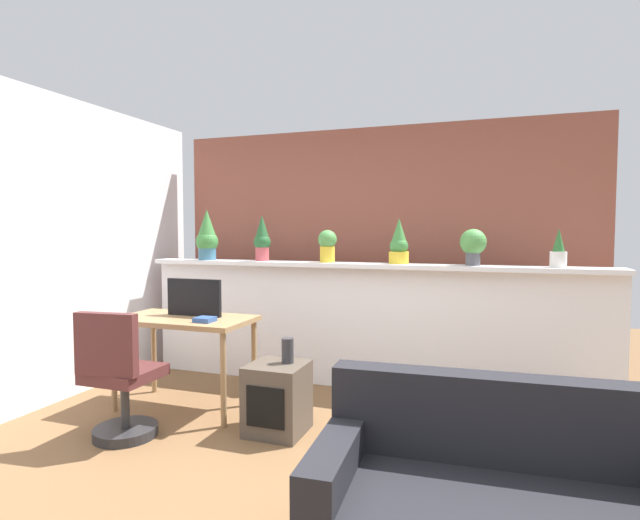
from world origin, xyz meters
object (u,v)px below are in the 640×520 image
at_px(potted_plant_0, 207,236).
at_px(potted_plant_3, 399,244).
at_px(potted_plant_1, 262,239).
at_px(potted_plant_2, 327,245).
at_px(office_chair, 120,385).
at_px(desk, 185,327).
at_px(side_cube_shelf, 277,398).
at_px(book_on_desk, 205,320).
at_px(couch, 506,519).
at_px(tv_monitor, 194,297).
at_px(vase_on_shelf, 288,351).
at_px(potted_plant_4, 473,244).
at_px(potted_plant_5, 558,251).

xyz_separation_m(potted_plant_0, potted_plant_3, (1.93, 0.06, -0.06)).
distance_m(potted_plant_1, potted_plant_2, 0.68).
bearing_deg(office_chair, desk, 84.91).
distance_m(potted_plant_1, side_cube_shelf, 1.79).
height_order(potted_plant_1, book_on_desk, potted_plant_1).
bearing_deg(office_chair, potted_plant_3, 46.10).
relative_size(office_chair, couch, 0.57).
bearing_deg(potted_plant_3, tv_monitor, -148.77).
xyz_separation_m(potted_plant_1, couch, (2.21, -2.32, -1.09)).
xyz_separation_m(potted_plant_1, vase_on_shelf, (0.75, -1.15, -0.78)).
distance_m(potted_plant_0, book_on_desk, 1.40).
bearing_deg(desk, potted_plant_0, 111.39).
bearing_deg(potted_plant_4, potted_plant_5, -0.37).
distance_m(potted_plant_5, desk, 3.08).
xyz_separation_m(side_cube_shelf, vase_on_shelf, (0.06, 0.06, 0.34)).
distance_m(vase_on_shelf, book_on_desk, 0.73).
bearing_deg(vase_on_shelf, potted_plant_1, 123.29).
bearing_deg(potted_plant_0, couch, -39.03).
height_order(potted_plant_4, side_cube_shelf, potted_plant_4).
xyz_separation_m(potted_plant_0, potted_plant_4, (2.57, 0.04, -0.06)).
xyz_separation_m(potted_plant_2, potted_plant_4, (1.30, 0.01, 0.01)).
height_order(potted_plant_2, couch, potted_plant_2).
bearing_deg(couch, potted_plant_0, 140.97).
height_order(potted_plant_3, tv_monitor, potted_plant_3).
xyz_separation_m(desk, office_chair, (-0.06, -0.69, -0.28)).
bearing_deg(tv_monitor, vase_on_shelf, -14.33).
xyz_separation_m(potted_plant_3, potted_plant_5, (1.29, -0.02, -0.05)).
height_order(side_cube_shelf, vase_on_shelf, vase_on_shelf).
xyz_separation_m(potted_plant_0, potted_plant_5, (3.23, 0.04, -0.11)).
xyz_separation_m(potted_plant_4, book_on_desk, (-1.93, -1.11, -0.57)).
bearing_deg(couch, desk, 151.39).
xyz_separation_m(potted_plant_2, side_cube_shelf, (0.02, -1.19, -1.07)).
distance_m(potted_plant_5, tv_monitor, 2.98).
bearing_deg(potted_plant_0, desk, -68.61).
height_order(potted_plant_4, potted_plant_5, potted_plant_5).
relative_size(potted_plant_4, desk, 0.28).
xyz_separation_m(tv_monitor, office_chair, (-0.10, -0.77, -0.51)).
height_order(potted_plant_0, potted_plant_3, potted_plant_0).
bearing_deg(potted_plant_3, potted_plant_5, -0.91).
height_order(potted_plant_3, couch, potted_plant_3).
bearing_deg(potted_plant_4, couch, -84.21).
distance_m(potted_plant_0, potted_plant_5, 3.23).
xyz_separation_m(desk, vase_on_shelf, (0.98, -0.16, -0.08)).
bearing_deg(potted_plant_3, couch, -69.56).
bearing_deg(potted_plant_5, potted_plant_0, -179.34).
bearing_deg(vase_on_shelf, couch, -38.73).
relative_size(potted_plant_5, office_chair, 0.34).
bearing_deg(couch, tv_monitor, 149.53).
distance_m(potted_plant_1, office_chair, 1.96).
height_order(potted_plant_4, couch, potted_plant_4).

